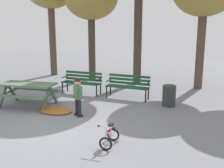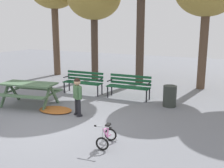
{
  "view_description": "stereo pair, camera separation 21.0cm",
  "coord_description": "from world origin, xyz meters",
  "px_view_note": "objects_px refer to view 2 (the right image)",
  "views": [
    {
      "loc": [
        4.23,
        -5.17,
        2.6
      ],
      "look_at": [
        0.77,
        2.07,
        0.85
      ],
      "focal_mm": 42.46,
      "sensor_mm": 36.0,
      "label": 1
    },
    {
      "loc": [
        4.42,
        -5.08,
        2.6
      ],
      "look_at": [
        0.77,
        2.07,
        0.85
      ],
      "focal_mm": 42.46,
      "sensor_mm": 36.0,
      "label": 2
    }
  ],
  "objects_px": {
    "park_bench_far_left": "(84,81)",
    "park_bench_left": "(129,85)",
    "picnic_table": "(29,88)",
    "child_standing": "(77,94)",
    "trash_bin": "(170,96)",
    "kids_bicycle": "(107,137)"
  },
  "relations": [
    {
      "from": "picnic_table",
      "to": "trash_bin",
      "type": "distance_m",
      "value": 4.68
    },
    {
      "from": "picnic_table",
      "to": "kids_bicycle",
      "type": "bearing_deg",
      "value": -22.32
    },
    {
      "from": "park_bench_far_left",
      "to": "park_bench_left",
      "type": "bearing_deg",
      "value": 3.67
    },
    {
      "from": "park_bench_left",
      "to": "child_standing",
      "type": "relative_size",
      "value": 1.42
    },
    {
      "from": "park_bench_far_left",
      "to": "trash_bin",
      "type": "bearing_deg",
      "value": -3.57
    },
    {
      "from": "kids_bicycle",
      "to": "trash_bin",
      "type": "distance_m",
      "value": 3.58
    },
    {
      "from": "kids_bicycle",
      "to": "child_standing",
      "type": "bearing_deg",
      "value": 140.97
    },
    {
      "from": "park_bench_left",
      "to": "trash_bin",
      "type": "relative_size",
      "value": 2.3
    },
    {
      "from": "picnic_table",
      "to": "child_standing",
      "type": "height_order",
      "value": "child_standing"
    },
    {
      "from": "park_bench_left",
      "to": "child_standing",
      "type": "distance_m",
      "value": 2.57
    },
    {
      "from": "trash_bin",
      "to": "kids_bicycle",
      "type": "bearing_deg",
      "value": -97.48
    },
    {
      "from": "kids_bicycle",
      "to": "picnic_table",
      "type": "bearing_deg",
      "value": 157.68
    },
    {
      "from": "child_standing",
      "to": "kids_bicycle",
      "type": "height_order",
      "value": "child_standing"
    },
    {
      "from": "child_standing",
      "to": "kids_bicycle",
      "type": "bearing_deg",
      "value": -39.03
    },
    {
      "from": "park_bench_far_left",
      "to": "park_bench_left",
      "type": "xyz_separation_m",
      "value": [
        1.9,
        0.12,
        0.0
      ]
    },
    {
      "from": "picnic_table",
      "to": "child_standing",
      "type": "bearing_deg",
      "value": -4.4
    },
    {
      "from": "kids_bicycle",
      "to": "trash_bin",
      "type": "height_order",
      "value": "trash_bin"
    },
    {
      "from": "child_standing",
      "to": "trash_bin",
      "type": "height_order",
      "value": "child_standing"
    },
    {
      "from": "child_standing",
      "to": "trash_bin",
      "type": "xyz_separation_m",
      "value": [
        2.17,
        2.16,
        -0.33
      ]
    },
    {
      "from": "park_bench_left",
      "to": "kids_bicycle",
      "type": "bearing_deg",
      "value": -73.57
    },
    {
      "from": "park_bench_far_left",
      "to": "child_standing",
      "type": "xyz_separation_m",
      "value": [
        1.34,
        -2.38,
        0.17
      ]
    },
    {
      "from": "park_bench_left",
      "to": "kids_bicycle",
      "type": "xyz_separation_m",
      "value": [
        1.15,
        -3.88,
        -0.31
      ]
    }
  ]
}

